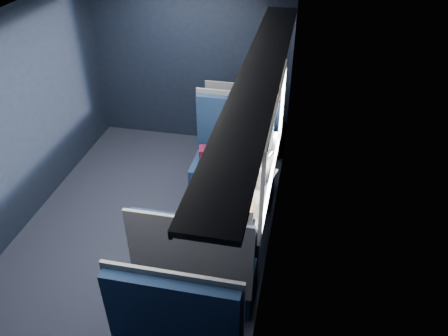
% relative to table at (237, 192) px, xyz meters
% --- Properties ---
extents(ground, '(2.80, 4.20, 0.01)m').
position_rel_table_xyz_m(ground, '(-1.03, 0.00, -0.67)').
color(ground, black).
extents(room_shell, '(3.00, 4.40, 2.40)m').
position_rel_table_xyz_m(room_shell, '(-1.01, 0.00, 0.81)').
color(room_shell, black).
rests_on(room_shell, ground).
extents(table, '(0.62, 1.00, 0.74)m').
position_rel_table_xyz_m(table, '(0.00, 0.00, 0.00)').
color(table, '#54565E').
rests_on(table, ground).
extents(seat_bay_near, '(1.04, 0.62, 1.26)m').
position_rel_table_xyz_m(seat_bay_near, '(-0.19, 0.87, -0.24)').
color(seat_bay_near, black).
rests_on(seat_bay_near, ground).
extents(seat_bay_far, '(1.04, 0.62, 1.26)m').
position_rel_table_xyz_m(seat_bay_far, '(-0.18, -0.87, -0.25)').
color(seat_bay_far, black).
rests_on(seat_bay_far, ground).
extents(seat_row_front, '(1.04, 0.51, 1.16)m').
position_rel_table_xyz_m(seat_row_front, '(-0.18, 1.80, -0.25)').
color(seat_row_front, black).
rests_on(seat_row_front, ground).
extents(man, '(0.53, 0.56, 1.32)m').
position_rel_table_xyz_m(man, '(0.07, 0.70, 0.06)').
color(man, black).
rests_on(man, ground).
extents(woman, '(0.53, 0.56, 1.32)m').
position_rel_table_xyz_m(woman, '(0.07, -0.71, 0.06)').
color(woman, black).
rests_on(woman, ground).
extents(papers, '(0.67, 0.85, 0.01)m').
position_rel_table_xyz_m(papers, '(0.05, 0.06, 0.08)').
color(papers, white).
rests_on(papers, table).
extents(laptop, '(0.34, 0.40, 0.26)m').
position_rel_table_xyz_m(laptop, '(0.23, 0.16, 0.15)').
color(laptop, silver).
rests_on(laptop, table).
extents(bottle_small, '(0.06, 0.06, 0.22)m').
position_rel_table_xyz_m(bottle_small, '(0.24, 0.21, 0.17)').
color(bottle_small, silver).
rests_on(bottle_small, table).
extents(cup, '(0.07, 0.07, 0.09)m').
position_rel_table_xyz_m(cup, '(0.18, 0.44, 0.12)').
color(cup, white).
rests_on(cup, table).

